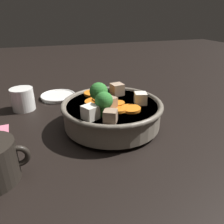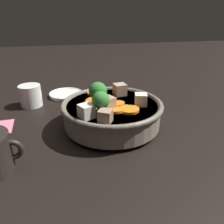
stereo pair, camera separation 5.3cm
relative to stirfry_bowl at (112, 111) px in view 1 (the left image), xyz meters
The scene contains 4 objects.
ground_plane 0.04m from the stirfry_bowl, 45.11° to the left, with size 3.00×3.00×0.00m, color black.
stirfry_bowl is the anchor object (origin of this frame).
side_saucer 0.27m from the stirfry_bowl, 113.19° to the left, with size 0.11×0.11×0.01m.
tea_cup 0.28m from the stirfry_bowl, 138.73° to the left, with size 0.06×0.06×0.06m.
Camera 1 is at (-0.15, -0.46, 0.27)m, focal length 35.00 mm.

